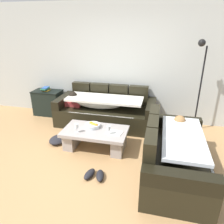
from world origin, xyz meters
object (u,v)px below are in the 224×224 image
(side_cabinet, at_px, (48,103))
(couch_along_wall, at_px, (104,111))
(book_stack_on_cabinet, at_px, (45,89))
(crumpled_garment, at_px, (58,139))
(fruit_bowl, at_px, (93,125))
(wine_glass_near_left, at_px, (76,126))
(pair_of_shoes, at_px, (95,175))
(coffee_table, at_px, (95,137))
(couch_near_window, at_px, (174,154))
(open_magazine, at_px, (114,133))
(floor_lamp, at_px, (199,82))
(wine_glass_near_right, at_px, (109,129))

(side_cabinet, bearing_deg, couch_along_wall, -8.17)
(book_stack_on_cabinet, height_order, crumpled_garment, book_stack_on_cabinet)
(fruit_bowl, height_order, wine_glass_near_left, wine_glass_near_left)
(side_cabinet, relative_size, pair_of_shoes, 2.07)
(couch_along_wall, distance_m, fruit_bowl, 0.98)
(coffee_table, distance_m, pair_of_shoes, 0.88)
(wine_glass_near_left, distance_m, pair_of_shoes, 0.97)
(couch_along_wall, distance_m, coffee_table, 1.08)
(couch_near_window, distance_m, book_stack_on_cabinet, 3.60)
(couch_along_wall, height_order, side_cabinet, couch_along_wall)
(couch_near_window, height_order, side_cabinet, couch_near_window)
(couch_near_window, xyz_separation_m, wine_glass_near_left, (-1.72, 0.25, 0.16))
(wine_glass_near_left, bearing_deg, pair_of_shoes, -50.62)
(wine_glass_near_left, relative_size, open_magazine, 0.59)
(couch_along_wall, bearing_deg, wine_glass_near_left, -98.41)
(coffee_table, xyz_separation_m, book_stack_on_cabinet, (-1.73, 1.29, 0.45))
(pair_of_shoes, distance_m, crumpled_garment, 1.34)
(couch_near_window, xyz_separation_m, floor_lamp, (0.45, 1.59, 0.78))
(open_magazine, bearing_deg, fruit_bowl, 172.06)
(couch_near_window, relative_size, fruit_bowl, 6.49)
(wine_glass_near_left, height_order, wine_glass_near_right, same)
(couch_near_window, bearing_deg, wine_glass_near_right, 74.81)
(fruit_bowl, bearing_deg, coffee_table, -52.51)
(wine_glass_near_right, bearing_deg, wine_glass_near_left, -174.58)
(couch_along_wall, height_order, crumpled_garment, couch_along_wall)
(couch_along_wall, bearing_deg, coffee_table, -83.91)
(wine_glass_near_right, distance_m, floor_lamp, 2.13)
(couch_near_window, relative_size, pair_of_shoes, 5.22)
(couch_along_wall, bearing_deg, floor_lamp, 3.19)
(couch_along_wall, bearing_deg, book_stack_on_cabinet, 172.10)
(couch_near_window, distance_m, floor_lamp, 1.83)
(couch_along_wall, distance_m, couch_near_window, 2.13)
(crumpled_garment, bearing_deg, side_cabinet, 125.06)
(floor_lamp, xyz_separation_m, pair_of_shoes, (-1.62, -2.01, -1.07))
(book_stack_on_cabinet, bearing_deg, open_magazine, -32.32)
(floor_lamp, bearing_deg, wine_glass_near_left, -148.23)
(coffee_table, relative_size, pair_of_shoes, 3.45)
(side_cabinet, xyz_separation_m, book_stack_on_cabinet, (-0.03, -0.00, 0.37))
(wine_glass_near_left, distance_m, side_cabinet, 2.03)
(wine_glass_near_right, xyz_separation_m, book_stack_on_cabinet, (-2.02, 1.40, 0.19))
(couch_along_wall, bearing_deg, couch_near_window, -44.03)
(open_magazine, relative_size, crumpled_garment, 0.70)
(fruit_bowl, xyz_separation_m, floor_lamp, (1.94, 1.09, 0.70))
(couch_near_window, bearing_deg, side_cabinet, 61.25)
(side_cabinet, bearing_deg, fruit_bowl, -36.53)
(coffee_table, xyz_separation_m, pair_of_shoes, (0.25, -0.83, -0.19))
(wine_glass_near_right, height_order, book_stack_on_cabinet, book_stack_on_cabinet)
(crumpled_garment, bearing_deg, fruit_bowl, 6.20)
(couch_along_wall, distance_m, open_magazine, 1.21)
(couch_along_wall, relative_size, fruit_bowl, 8.05)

